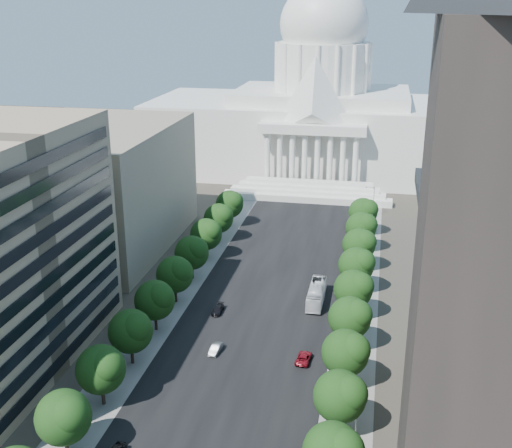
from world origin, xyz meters
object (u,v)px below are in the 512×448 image
Objects in this scene: car_silver at (216,349)px; city_bus at (316,294)px; car_red at (304,358)px; car_dark_b at (218,310)px.

car_silver is 0.33× the size of city_bus.
car_silver reaches higher than car_red.
car_red is 23.49m from city_bus.
car_red is 24.12m from car_dark_b.
city_bus is at bearing 62.69° from car_silver.
city_bus reaches higher than car_silver.
car_silver is 15.17m from car_dark_b.
car_silver is 0.93× the size of car_dark_b.
city_bus is at bearing -84.35° from car_red.
car_silver is 28.05m from city_bus.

